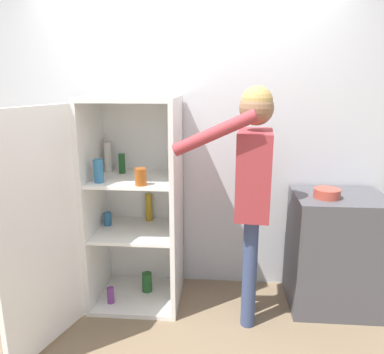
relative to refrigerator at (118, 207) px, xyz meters
name	(u,v)px	position (x,y,z in m)	size (l,w,h in m)	color
ground_plane	(177,351)	(0.51, -0.53, -0.83)	(12.00, 12.00, 0.00)	#7A664C
wall_back	(189,141)	(0.51, 0.45, 0.45)	(7.00, 0.06, 2.55)	silver
refrigerator	(118,207)	(0.00, 0.00, 0.00)	(0.96, 1.27, 1.66)	white
person	(252,176)	(1.00, -0.11, 0.30)	(0.68, 0.54, 1.74)	#384770
counter	(335,252)	(1.70, 0.13, -0.36)	(0.68, 0.55, 0.92)	#4C4C51
bowl	(327,193)	(1.57, 0.07, 0.13)	(0.19, 0.19, 0.07)	#B24738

